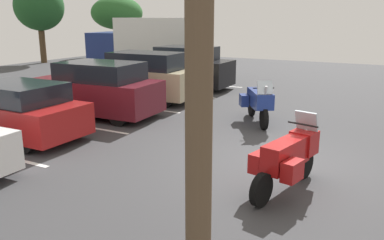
% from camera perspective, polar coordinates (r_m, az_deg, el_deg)
% --- Properties ---
extents(ground, '(44.00, 44.00, 0.10)m').
position_cam_1_polar(ground, '(9.02, 12.47, -6.75)').
color(ground, '#38383A').
extents(motorcycle_touring, '(2.22, 1.00, 1.41)m').
position_cam_1_polar(motorcycle_touring, '(7.63, 13.64, -5.13)').
color(motorcycle_touring, black).
rests_on(motorcycle_touring, ground).
extents(motorcycle_second, '(2.02, 1.45, 1.42)m').
position_cam_1_polar(motorcycle_second, '(12.30, 9.54, 2.63)').
color(motorcycle_second, black).
rests_on(motorcycle_second, ground).
extents(parking_stripes, '(20.30, 4.99, 0.01)m').
position_cam_1_polar(parking_stripes, '(11.99, -22.91, -1.96)').
color(parking_stripes, silver).
rests_on(parking_stripes, ground).
extents(car_red, '(1.80, 4.46, 1.51)m').
position_cam_1_polar(car_red, '(11.75, -24.49, 1.25)').
color(car_red, maroon).
rests_on(car_red, ground).
extents(car_maroon, '(2.07, 4.39, 1.77)m').
position_cam_1_polar(car_maroon, '(13.44, -13.52, 4.28)').
color(car_maroon, maroon).
rests_on(car_maroon, ground).
extents(car_champagne, '(1.92, 4.39, 1.88)m').
position_cam_1_polar(car_champagne, '(15.65, -7.07, 6.19)').
color(car_champagne, '#C1B289').
rests_on(car_champagne, ground).
extents(car_black, '(1.94, 4.34, 1.89)m').
position_cam_1_polar(car_black, '(18.37, -1.02, 7.50)').
color(car_black, black).
rests_on(car_black, ground).
extents(box_truck, '(3.29, 6.95, 3.15)m').
position_cam_1_polar(box_truck, '(22.91, -5.89, 10.62)').
color(box_truck, navy).
rests_on(box_truck, ground).
extents(tree_center_left, '(3.39, 3.39, 5.53)m').
position_cam_1_polar(tree_center_left, '(30.67, -21.10, 14.89)').
color(tree_center_left, '#4C3823').
rests_on(tree_center_left, ground).
extents(tree_center_right, '(4.23, 4.23, 4.85)m').
position_cam_1_polar(tree_center_right, '(34.52, -10.73, 14.86)').
color(tree_center_right, '#4C3823').
rests_on(tree_center_right, ground).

